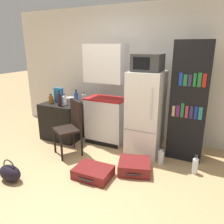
{
  "coord_description": "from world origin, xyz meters",
  "views": [
    {
      "loc": [
        1.45,
        -2.26,
        1.85
      ],
      "look_at": [
        -0.04,
        0.85,
        0.81
      ],
      "focal_mm": 35.0,
      "sensor_mm": 36.0,
      "label": 1
    }
  ],
  "objects_px": {
    "microwave": "(148,63)",
    "chair": "(72,123)",
    "bottle_blue_soda": "(76,98)",
    "suitcase_small_flat": "(134,166)",
    "side_table": "(65,120)",
    "water_bottle_middle": "(195,166)",
    "cereal_box": "(59,95)",
    "refrigerator": "(146,113)",
    "handbag": "(10,173)",
    "bottle_wine_dark": "(59,99)",
    "bottle_milk_white": "(65,100)",
    "bowl": "(70,98)",
    "suitcase_large_flat": "(93,172)",
    "bottle_clear_short": "(84,97)",
    "bookshelf": "(189,102)",
    "kitchen_hutch": "(106,99)",
    "bottle_amber_beer": "(51,99)",
    "water_bottle_front": "(161,157)"
  },
  "relations": [
    {
      "from": "bowl",
      "to": "suitcase_large_flat",
      "type": "xyz_separation_m",
      "value": [
        1.34,
        -1.33,
        -0.69
      ]
    },
    {
      "from": "bottle_blue_soda",
      "to": "suitcase_small_flat",
      "type": "relative_size",
      "value": 0.51
    },
    {
      "from": "bottle_amber_beer",
      "to": "chair",
      "type": "height_order",
      "value": "chair"
    },
    {
      "from": "cereal_box",
      "to": "refrigerator",
      "type": "bearing_deg",
      "value": 3.16
    },
    {
      "from": "bottle_milk_white",
      "to": "handbag",
      "type": "distance_m",
      "value": 1.69
    },
    {
      "from": "bookshelf",
      "to": "cereal_box",
      "type": "height_order",
      "value": "bookshelf"
    },
    {
      "from": "side_table",
      "to": "handbag",
      "type": "height_order",
      "value": "side_table"
    },
    {
      "from": "refrigerator",
      "to": "suitcase_large_flat",
      "type": "distance_m",
      "value": 1.38
    },
    {
      "from": "refrigerator",
      "to": "suitcase_small_flat",
      "type": "xyz_separation_m",
      "value": [
        0.08,
        -0.74,
        -0.64
      ]
    },
    {
      "from": "bookshelf",
      "to": "water_bottle_front",
      "type": "relative_size",
      "value": 6.75
    },
    {
      "from": "side_table",
      "to": "bottle_clear_short",
      "type": "relative_size",
      "value": 4.44
    },
    {
      "from": "refrigerator",
      "to": "bottle_clear_short",
      "type": "height_order",
      "value": "refrigerator"
    },
    {
      "from": "bottle_clear_short",
      "to": "bottle_milk_white",
      "type": "height_order",
      "value": "bottle_milk_white"
    },
    {
      "from": "bookshelf",
      "to": "handbag",
      "type": "bearing_deg",
      "value": -138.97
    },
    {
      "from": "microwave",
      "to": "handbag",
      "type": "bearing_deg",
      "value": -129.68
    },
    {
      "from": "refrigerator",
      "to": "water_bottle_middle",
      "type": "distance_m",
      "value": 1.17
    },
    {
      "from": "microwave",
      "to": "bottle_blue_soda",
      "type": "height_order",
      "value": "microwave"
    },
    {
      "from": "cereal_box",
      "to": "water_bottle_middle",
      "type": "xyz_separation_m",
      "value": [
        2.73,
        -0.3,
        -0.76
      ]
    },
    {
      "from": "water_bottle_front",
      "to": "bottle_blue_soda",
      "type": "bearing_deg",
      "value": 172.14
    },
    {
      "from": "bookshelf",
      "to": "suitcase_large_flat",
      "type": "xyz_separation_m",
      "value": [
        -1.1,
        -1.25,
        -0.9
      ]
    },
    {
      "from": "bottle_blue_soda",
      "to": "suitcase_small_flat",
      "type": "xyz_separation_m",
      "value": [
        1.47,
        -0.65,
        -0.78
      ]
    },
    {
      "from": "kitchen_hutch",
      "to": "refrigerator",
      "type": "relative_size",
      "value": 1.3
    },
    {
      "from": "side_table",
      "to": "water_bottle_middle",
      "type": "height_order",
      "value": "side_table"
    },
    {
      "from": "microwave",
      "to": "water_bottle_middle",
      "type": "height_order",
      "value": "microwave"
    },
    {
      "from": "handbag",
      "to": "suitcase_small_flat",
      "type": "bearing_deg",
      "value": 33.17
    },
    {
      "from": "refrigerator",
      "to": "handbag",
      "type": "height_order",
      "value": "refrigerator"
    },
    {
      "from": "water_bottle_middle",
      "to": "kitchen_hutch",
      "type": "bearing_deg",
      "value": 164.83
    },
    {
      "from": "chair",
      "to": "suitcase_large_flat",
      "type": "distance_m",
      "value": 1.0
    },
    {
      "from": "bottle_blue_soda",
      "to": "bottle_milk_white",
      "type": "bearing_deg",
      "value": -150.21
    },
    {
      "from": "suitcase_small_flat",
      "to": "handbag",
      "type": "relative_size",
      "value": 1.61
    },
    {
      "from": "bottle_blue_soda",
      "to": "bottle_amber_beer",
      "type": "relative_size",
      "value": 1.55
    },
    {
      "from": "handbag",
      "to": "refrigerator",
      "type": "bearing_deg",
      "value": 50.33
    },
    {
      "from": "bottle_clear_short",
      "to": "water_bottle_middle",
      "type": "distance_m",
      "value": 2.52
    },
    {
      "from": "bookshelf",
      "to": "bottle_clear_short",
      "type": "distance_m",
      "value": 2.11
    },
    {
      "from": "bottle_milk_white",
      "to": "handbag",
      "type": "xyz_separation_m",
      "value": [
        0.15,
        -1.53,
        -0.71
      ]
    },
    {
      "from": "bottle_milk_white",
      "to": "chair",
      "type": "bearing_deg",
      "value": -42.68
    },
    {
      "from": "microwave",
      "to": "chair",
      "type": "xyz_separation_m",
      "value": [
        -1.13,
        -0.63,
        -1.02
      ]
    },
    {
      "from": "bottle_blue_soda",
      "to": "water_bottle_middle",
      "type": "bearing_deg",
      "value": -7.59
    },
    {
      "from": "refrigerator",
      "to": "bottle_wine_dark",
      "type": "xyz_separation_m",
      "value": [
        -1.62,
        -0.32,
        0.14
      ]
    },
    {
      "from": "microwave",
      "to": "bottle_blue_soda",
      "type": "xyz_separation_m",
      "value": [
        -1.39,
        -0.09,
        -0.73
      ]
    },
    {
      "from": "bowl",
      "to": "water_bottle_middle",
      "type": "xyz_separation_m",
      "value": [
        2.68,
        -0.59,
        -0.64
      ]
    },
    {
      "from": "chair",
      "to": "suitcase_small_flat",
      "type": "relative_size",
      "value": 1.67
    },
    {
      "from": "refrigerator",
      "to": "bottle_milk_white",
      "type": "bearing_deg",
      "value": -172.73
    },
    {
      "from": "bottle_amber_beer",
      "to": "suitcase_large_flat",
      "type": "height_order",
      "value": "bottle_amber_beer"
    },
    {
      "from": "side_table",
      "to": "suitcase_large_flat",
      "type": "distance_m",
      "value": 1.71
    },
    {
      "from": "microwave",
      "to": "cereal_box",
      "type": "relative_size",
      "value": 1.55
    },
    {
      "from": "microwave",
      "to": "bookshelf",
      "type": "xyz_separation_m",
      "value": [
        0.69,
        0.12,
        -0.62
      ]
    },
    {
      "from": "bottle_wine_dark",
      "to": "cereal_box",
      "type": "distance_m",
      "value": 0.29
    },
    {
      "from": "kitchen_hutch",
      "to": "handbag",
      "type": "height_order",
      "value": "kitchen_hutch"
    },
    {
      "from": "bottle_clear_short",
      "to": "bottle_wine_dark",
      "type": "relative_size",
      "value": 0.57
    }
  ]
}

